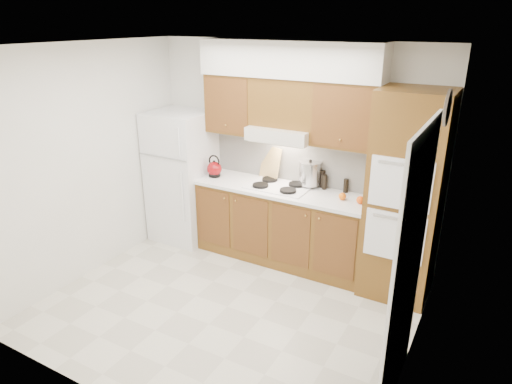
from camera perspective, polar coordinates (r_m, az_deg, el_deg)
floor at (r=4.92m, az=-3.61°, el=-14.11°), size 3.60×3.60×0.00m
ceiling at (r=4.03m, az=-4.48°, el=17.75°), size 3.60×3.60×0.00m
wall_back at (r=5.56m, az=4.48°, el=4.99°), size 3.60×0.02×2.60m
wall_left at (r=5.46m, az=-20.09°, el=3.47°), size 0.02×3.00×2.60m
wall_right at (r=3.71m, az=20.09°, el=-4.61°), size 0.02×3.00×2.60m
fridge at (r=6.10m, az=-9.14°, el=1.93°), size 0.75×0.72×1.72m
base_cabinets at (r=5.59m, az=3.17°, el=-4.19°), size 2.11×0.60×0.90m
countertop at (r=5.40m, az=3.22°, el=0.29°), size 2.13×0.62×0.04m
backsplash at (r=5.55m, az=4.63°, el=4.13°), size 2.11×0.03×0.56m
oven_cabinet at (r=4.91m, az=18.16°, el=-0.65°), size 0.70×0.65×2.20m
upper_cab_left at (r=5.62m, az=-2.82°, el=10.98°), size 0.63×0.33×0.70m
upper_cab_right at (r=5.02m, az=11.35°, el=9.40°), size 0.73×0.33×0.70m
range_hood at (r=5.30m, az=3.28°, el=7.32°), size 0.75×0.45×0.15m
upper_cab_over_hood at (r=5.28m, az=3.65°, el=11.14°), size 0.75×0.33×0.55m
soffit at (r=5.19m, az=4.22°, el=16.24°), size 2.13×0.36×0.40m
cooktop at (r=5.43m, az=2.84°, el=0.71°), size 0.74×0.50×0.01m
doorway at (r=3.52m, az=18.35°, el=-10.47°), size 0.02×0.90×2.10m
wall_clock at (r=3.99m, az=22.83°, el=9.66°), size 0.02×0.30×0.30m
kettle at (r=5.77m, az=-5.23°, el=2.90°), size 0.21×0.21×0.19m
cutting_board at (r=5.65m, az=1.81°, el=3.64°), size 0.32×0.20×0.40m
stock_pot at (r=5.42m, az=6.74°, el=2.34°), size 0.32×0.32×0.27m
condiment_a at (r=5.43m, az=8.33°, el=1.63°), size 0.06×0.06×0.21m
condiment_b at (r=5.38m, az=8.58°, el=1.24°), size 0.07×0.07×0.18m
condiment_c at (r=5.33m, az=11.17°, el=0.78°), size 0.07×0.07×0.16m
orange_near at (r=5.04m, az=12.91°, el=-0.99°), size 0.10×0.10×0.09m
orange_far at (r=5.11m, az=10.74°, el=-0.53°), size 0.10×0.10×0.08m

